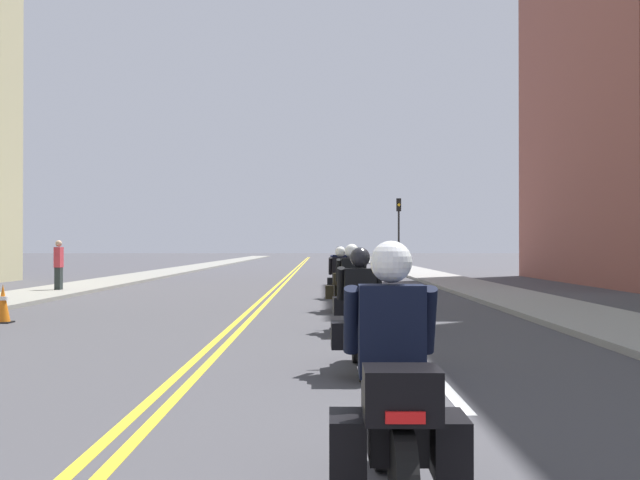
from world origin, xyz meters
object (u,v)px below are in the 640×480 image
Objects in this scene: motorcycle_4 at (338,277)px; motorcycle_1 at (359,321)px; motorcycle_3 at (339,285)px; pedestrian_2 at (57,266)px; motorcycle_0 at (391,402)px; traffic_cone_1 at (1,304)px; traffic_light_far at (397,221)px; motorcycle_2 at (351,297)px.

motorcycle_1 is at bearing -89.16° from motorcycle_4.
motorcycle_3 is 12.06m from pedestrian_2.
motorcycle_3 is (0.07, 14.52, -0.01)m from motorcycle_0.
motorcycle_4 reaches higher than traffic_cone_1.
motorcycle_4 is 24.89m from traffic_light_far.
motorcycle_4 is at bearing 89.11° from motorcycle_1.
pedestrian_2 is (-9.46, 16.81, 0.27)m from motorcycle_1.
motorcycle_0 is at bearing -95.82° from traffic_light_far.
pedestrian_2 is (-13.84, -21.72, -2.23)m from traffic_light_far.
traffic_light_far is at bearing 149.24° from pedestrian_2.
motorcycle_2 is at bearing 88.40° from motorcycle_1.
motorcycle_1 is 4.68m from motorcycle_2.
motorcycle_3 is 1.17× the size of pedestrian_2.
motorcycle_3 is at bearing 21.94° from traffic_cone_1.
motorcycle_2 is 7.45m from traffic_cone_1.
motorcycle_3 is 7.70m from traffic_cone_1.
pedestrian_2 reaches higher than motorcycle_2.
motorcycle_4 is at bearing 87.20° from motorcycle_2.
traffic_cone_1 is 0.18× the size of traffic_light_far.
pedestrian_2 is (-9.38, 22.01, 0.27)m from motorcycle_0.
pedestrian_2 is (-9.55, 2.67, 0.29)m from motorcycle_4.
motorcycle_4 is at bearing 88.28° from motorcycle_3.
motorcycle_3 is at bearing 53.33° from pedestrian_2.
pedestrian_2 is at bearing 165.59° from motorcycle_4.
motorcycle_4 is 10.57m from traffic_cone_1.
motorcycle_1 is 0.97× the size of motorcycle_2.
motorcycle_4 is 0.48× the size of traffic_light_far.
traffic_light_far reaches higher than traffic_cone_1.
motorcycle_2 reaches higher than motorcycle_1.
pedestrian_2 is at bearing 141.08° from motorcycle_3.
traffic_light_far is (4.38, 29.21, 2.51)m from motorcycle_3.
traffic_cone_1 is at bearing 163.58° from motorcycle_2.
motorcycle_0 is at bearing -89.28° from motorcycle_4.
traffic_light_far is at bearing 70.24° from traffic_cone_1.
pedestrian_2 is at bearing 118.86° from motorcycle_1.
motorcycle_1 is 0.48× the size of traffic_light_far.
motorcycle_4 reaches higher than motorcycle_3.
traffic_cone_1 is (-7.24, 1.76, -0.26)m from motorcycle_2.
motorcycle_2 is (0.17, 9.89, -0.00)m from motorcycle_0.
motorcycle_4 is (0.10, 4.82, -0.02)m from motorcycle_3.
motorcycle_2 is at bearing 89.76° from motorcycle_0.
motorcycle_4 is 2.70× the size of traffic_cone_1.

